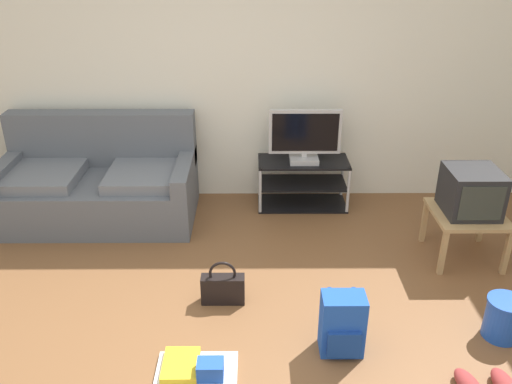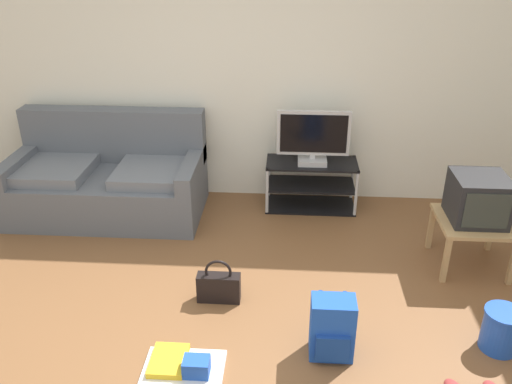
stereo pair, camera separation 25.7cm
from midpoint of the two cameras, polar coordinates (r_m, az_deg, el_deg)
The scene contains 11 objects.
ground_plane at distance 3.55m, azimuth -0.95°, elevation -17.60°, with size 9.00×9.80×0.02m, color brown.
wall_back at distance 5.13m, azimuth 1.20°, elevation 13.76°, with size 9.00×0.10×2.70m, color silver.
couch at distance 5.21m, azimuth -14.16°, elevation 1.31°, with size 1.77×0.92×0.93m.
tv_stand at distance 5.21m, azimuth 7.32°, elevation 0.78°, with size 0.87×0.40×0.47m.
flat_tv at distance 5.00m, azimuth 7.64°, elevation 5.74°, with size 0.68×0.22×0.51m.
side_table at distance 4.58m, azimuth 23.78°, elevation -3.43°, with size 0.56×0.56×0.42m.
crt_tv at distance 4.49m, azimuth 24.26°, elevation -0.66°, with size 0.41×0.43×0.36m.
backpack at distance 3.49m, azimuth 10.33°, elevation -14.23°, with size 0.27×0.26×0.42m.
handbag at distance 3.93m, azimuth -2.12°, elevation -10.10°, with size 0.32×0.11×0.34m.
cleaning_bucket at distance 3.90m, azimuth 26.61°, elevation -13.02°, with size 0.25×0.25×0.29m.
floor_tray at distance 3.45m, azimuth -5.66°, elevation -18.18°, with size 0.50×0.35×0.14m.
Camera 2 is at (0.35, -2.56, 2.43)m, focal length 37.31 mm.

